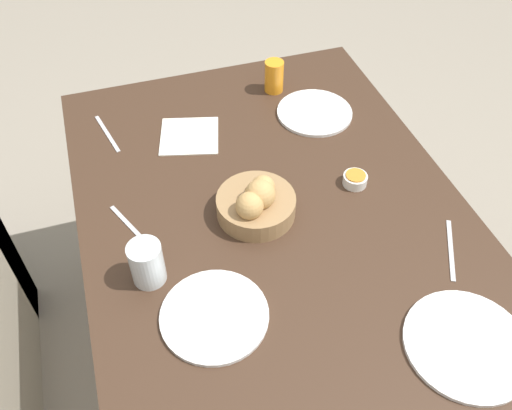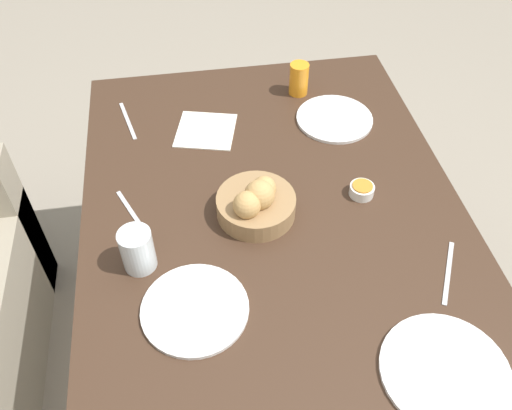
# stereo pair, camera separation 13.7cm
# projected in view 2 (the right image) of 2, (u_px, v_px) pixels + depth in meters

# --- Properties ---
(ground_plane) EXTENTS (10.00, 10.00, 0.00)m
(ground_plane) POSITION_uv_depth(u_px,v_px,m) (274.00, 374.00, 1.88)
(ground_plane) COLOR gray
(dining_table) EXTENTS (1.52, 0.98, 0.75)m
(dining_table) POSITION_uv_depth(u_px,v_px,m) (280.00, 258.00, 1.40)
(dining_table) COLOR #3D281C
(dining_table) RESTS_ON ground_plane
(bread_basket) EXTENTS (0.20, 0.20, 0.12)m
(bread_basket) POSITION_uv_depth(u_px,v_px,m) (256.00, 203.00, 1.36)
(bread_basket) COLOR #99754C
(bread_basket) RESTS_ON dining_table
(plate_near_left) EXTENTS (0.26, 0.26, 0.01)m
(plate_near_left) POSITION_uv_depth(u_px,v_px,m) (445.00, 372.00, 1.09)
(plate_near_left) COLOR white
(plate_near_left) RESTS_ON dining_table
(plate_near_right) EXTENTS (0.23, 0.23, 0.01)m
(plate_near_right) POSITION_uv_depth(u_px,v_px,m) (334.00, 119.00, 1.65)
(plate_near_right) COLOR white
(plate_near_right) RESTS_ON dining_table
(plate_far_center) EXTENTS (0.24, 0.24, 0.01)m
(plate_far_center) POSITION_uv_depth(u_px,v_px,m) (195.00, 309.00, 1.19)
(plate_far_center) COLOR white
(plate_far_center) RESTS_ON dining_table
(juice_glass) EXTENTS (0.06, 0.06, 0.10)m
(juice_glass) POSITION_uv_depth(u_px,v_px,m) (299.00, 79.00, 1.71)
(juice_glass) COLOR orange
(juice_glass) RESTS_ON dining_table
(water_tumbler) EXTENTS (0.08, 0.08, 0.11)m
(water_tumbler) POSITION_uv_depth(u_px,v_px,m) (137.00, 250.00, 1.24)
(water_tumbler) COLOR silver
(water_tumbler) RESTS_ON dining_table
(jam_bowl_honey) EXTENTS (0.07, 0.07, 0.03)m
(jam_bowl_honey) POSITION_uv_depth(u_px,v_px,m) (362.00, 190.00, 1.42)
(jam_bowl_honey) COLOR white
(jam_bowl_honey) RESTS_ON dining_table
(fork_silver) EXTENTS (0.17, 0.10, 0.00)m
(fork_silver) POSITION_uv_depth(u_px,v_px,m) (448.00, 272.00, 1.26)
(fork_silver) COLOR #B7B7BC
(fork_silver) RESTS_ON dining_table
(knife_silver) EXTENTS (0.19, 0.05, 0.00)m
(knife_silver) POSITION_uv_depth(u_px,v_px,m) (128.00, 121.00, 1.65)
(knife_silver) COLOR #B7B7BC
(knife_silver) RESTS_ON dining_table
(spoon_coffee) EXTENTS (0.13, 0.07, 0.00)m
(spoon_coffee) POSITION_uv_depth(u_px,v_px,m) (129.00, 208.00, 1.40)
(spoon_coffee) COLOR #B7B7BC
(spoon_coffee) RESTS_ON dining_table
(napkin) EXTENTS (0.21, 0.21, 0.00)m
(napkin) POSITION_uv_depth(u_px,v_px,m) (206.00, 130.00, 1.61)
(napkin) COLOR silver
(napkin) RESTS_ON dining_table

